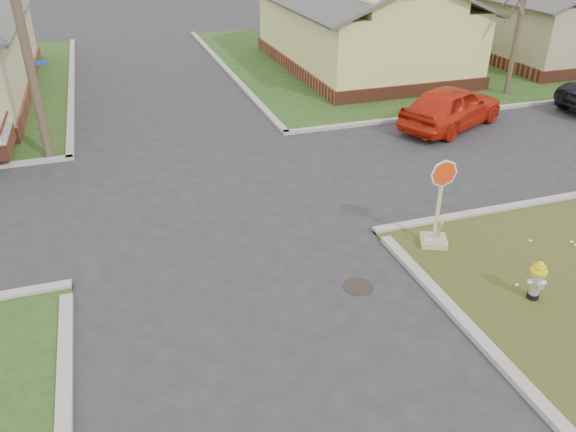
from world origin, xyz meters
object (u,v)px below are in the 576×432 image
object	(u,v)px
fire_hydrant	(537,278)
stop_sign	(436,227)
utility_pole	(16,3)
red_sedan	(452,107)

from	to	relation	value
fire_hydrant	stop_sign	bearing A→B (deg)	129.46
utility_pole	fire_hydrant	world-z (taller)	utility_pole
utility_pole	red_sedan	distance (m)	14.26
fire_hydrant	stop_sign	size ratio (longest dim) A/B	0.40
utility_pole	red_sedan	world-z (taller)	utility_pole
utility_pole	fire_hydrant	xyz separation A→B (m)	(9.57, -10.91, -4.14)
utility_pole	stop_sign	world-z (taller)	utility_pole
fire_hydrant	stop_sign	distance (m)	2.59
utility_pole	red_sedan	xyz separation A→B (m)	(13.63, -1.49, -3.89)
fire_hydrant	red_sedan	size ratio (longest dim) A/B	0.19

